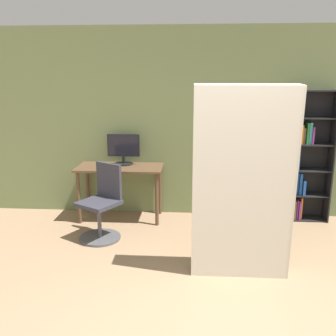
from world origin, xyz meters
name	(u,v)px	position (x,y,z in m)	size (l,w,h in m)	color
wall_back	(211,124)	(0.00, 3.21, 1.35)	(8.00, 0.06, 2.70)	#6B7A4C
desk	(120,175)	(-1.27, 2.90, 0.66)	(1.21, 0.57, 0.78)	brown
monitor	(123,149)	(-1.24, 3.04, 1.01)	(0.46, 0.26, 0.44)	black
office_chair	(102,208)	(-1.38, 2.22, 0.39)	(0.60, 0.60, 0.95)	#4C4C51
bookshelf	(302,159)	(1.28, 3.07, 0.88)	(0.65, 0.28, 1.84)	black
mattress_near	(243,185)	(0.26, 1.41, 0.98)	(0.99, 0.32, 1.95)	beige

